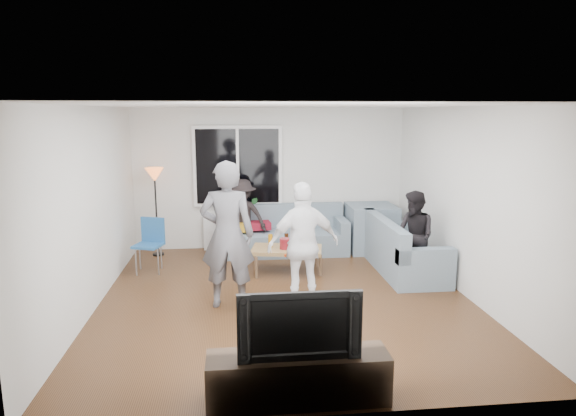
{
  "coord_description": "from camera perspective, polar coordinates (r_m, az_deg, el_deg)",
  "views": [
    {
      "loc": [
        -0.67,
        -6.53,
        2.52
      ],
      "look_at": [
        0.1,
        0.6,
        1.15
      ],
      "focal_mm": 31.34,
      "sensor_mm": 36.0,
      "label": 1
    }
  ],
  "objects": [
    {
      "name": "player_left",
      "position": [
        6.53,
        -6.9,
        -3.05
      ],
      "size": [
        0.74,
        0.53,
        1.93
      ],
      "primitive_type": "imported",
      "rotation": [
        0.0,
        0.0,
        3.04
      ],
      "color": "#545358",
      "rests_on": "floor"
    },
    {
      "name": "cushion_yellow",
      "position": [
        9.01,
        -5.46,
        -2.13
      ],
      "size": [
        0.39,
        0.34,
        0.14
      ],
      "primitive_type": "cube",
      "rotation": [
        0.0,
        0.0,
        -0.05
      ],
      "color": "#C18A1C",
      "rests_on": "sofa_back_section"
    },
    {
      "name": "pitcher",
      "position": [
        7.92,
        -0.34,
        -4.06
      ],
      "size": [
        0.17,
        0.17,
        0.17
      ],
      "primitive_type": "cylinder",
      "color": "maroon",
      "rests_on": "coffee_table"
    },
    {
      "name": "vase",
      "position": [
        9.33,
        -6.35,
        -0.48
      ],
      "size": [
        0.18,
        0.18,
        0.17
      ],
      "primitive_type": "imported",
      "rotation": [
        0.0,
        0.0,
        0.14
      ],
      "color": "white",
      "rests_on": "radiator"
    },
    {
      "name": "wall_left",
      "position": [
        6.89,
        -21.62,
        -0.14
      ],
      "size": [
        0.04,
        5.5,
        2.6
      ],
      "primitive_type": "cube",
      "color": "silver",
      "rests_on": "ground"
    },
    {
      "name": "window_glass",
      "position": [
        9.23,
        -5.72,
        4.73
      ],
      "size": [
        1.5,
        0.02,
        1.35
      ],
      "primitive_type": "cube",
      "color": "black",
      "rests_on": "window_frame"
    },
    {
      "name": "spectator_back",
      "position": [
        9.02,
        -5.18,
        -1.01
      ],
      "size": [
        0.99,
        0.75,
        1.36
      ],
      "primitive_type": "imported",
      "rotation": [
        0.0,
        0.0,
        -0.32
      ],
      "color": "black",
      "rests_on": "floor"
    },
    {
      "name": "wall_right",
      "position": [
        7.37,
        19.59,
        0.66
      ],
      "size": [
        0.04,
        5.5,
        2.6
      ],
      "primitive_type": "cube",
      "color": "silver",
      "rests_on": "ground"
    },
    {
      "name": "sofa_back_section",
      "position": [
        9.09,
        -0.55,
        -2.52
      ],
      "size": [
        2.3,
        0.85,
        0.85
      ],
      "primitive_type": null,
      "color": "slate",
      "rests_on": "floor"
    },
    {
      "name": "sofa_corner",
      "position": [
        9.38,
        9.39,
        -2.24
      ],
      "size": [
        0.85,
        0.85,
        0.85
      ],
      "primitive_type": "cube",
      "color": "slate",
      "rests_on": "floor"
    },
    {
      "name": "coffee_table",
      "position": [
        8.05,
        -0.14,
        -5.93
      ],
      "size": [
        1.19,
        0.79,
        0.4
      ],
      "primitive_type": "cube",
      "rotation": [
        0.0,
        0.0,
        -0.18
      ],
      "color": "#A78950",
      "rests_on": "floor"
    },
    {
      "name": "radiator",
      "position": [
        9.44,
        -5.58,
        -2.78
      ],
      "size": [
        1.3,
        0.12,
        0.62
      ],
      "primitive_type": "cube",
      "color": "silver",
      "rests_on": "floor"
    },
    {
      "name": "ceiling",
      "position": [
        6.56,
        -0.31,
        11.69
      ],
      "size": [
        5.0,
        5.5,
        0.04
      ],
      "primitive_type": "cube",
      "color": "white",
      "rests_on": "ground"
    },
    {
      "name": "spectator_right",
      "position": [
        7.83,
        14.13,
        -3.1
      ],
      "size": [
        0.68,
        0.78,
        1.36
      ],
      "primitive_type": "imported",
      "rotation": [
        0.0,
        0.0,
        -1.28
      ],
      "color": "black",
      "rests_on": "floor"
    },
    {
      "name": "wall_front",
      "position": [
        4.01,
        3.81,
        -6.91
      ],
      "size": [
        5.0,
        0.04,
        2.6
      ],
      "primitive_type": "cube",
      "color": "silver",
      "rests_on": "ground"
    },
    {
      "name": "window_frame",
      "position": [
        9.27,
        -5.73,
        4.75
      ],
      "size": [
        1.62,
        0.06,
        1.47
      ],
      "primitive_type": "cube",
      "color": "white",
      "rests_on": "wall_back"
    },
    {
      "name": "window_mullion",
      "position": [
        9.22,
        -5.72,
        4.72
      ],
      "size": [
        0.05,
        0.03,
        1.35
      ],
      "primitive_type": "cube",
      "color": "white",
      "rests_on": "window_frame"
    },
    {
      "name": "cushion_red",
      "position": [
        9.1,
        -3.18,
        -1.97
      ],
      "size": [
        0.39,
        0.34,
        0.13
      ],
      "primitive_type": "cube",
      "rotation": [
        0.0,
        0.0,
        0.11
      ],
      "color": "maroon",
      "rests_on": "sofa_back_section"
    },
    {
      "name": "bottle_a",
      "position": [
        8.03,
        -2.01,
        -3.73
      ],
      "size": [
        0.07,
        0.07,
        0.21
      ],
      "primitive_type": "cylinder",
      "color": "#C37B0B",
      "rests_on": "coffee_table"
    },
    {
      "name": "tv_console",
      "position": [
        4.67,
        1.15,
        -18.69
      ],
      "size": [
        1.6,
        0.4,
        0.44
      ],
      "primitive_type": "cube",
      "color": "black",
      "rests_on": "floor"
    },
    {
      "name": "floor_lamp",
      "position": [
        9.17,
        -14.71,
        -0.49
      ],
      "size": [
        0.32,
        0.32,
        1.56
      ],
      "primitive_type": null,
      "color": "orange",
      "rests_on": "floor"
    },
    {
      "name": "wall_back",
      "position": [
        9.4,
        -2.04,
        3.35
      ],
      "size": [
        5.0,
        0.04,
        2.6
      ],
      "primitive_type": "cube",
      "color": "silver",
      "rests_on": "ground"
    },
    {
      "name": "player_right",
      "position": [
        6.54,
        1.77,
        -4.21
      ],
      "size": [
        1.03,
        0.59,
        1.65
      ],
      "primitive_type": "imported",
      "rotation": [
        0.0,
        0.0,
        3.35
      ],
      "color": "white",
      "rests_on": "floor"
    },
    {
      "name": "television",
      "position": [
        4.43,
        1.18,
        -12.77
      ],
      "size": [
        1.06,
        0.14,
        0.61
      ],
      "primitive_type": "imported",
      "color": "black",
      "rests_on": "tv_console"
    },
    {
      "name": "potted_plant",
      "position": [
        9.32,
        -4.02,
        0.13
      ],
      "size": [
        0.21,
        0.17,
        0.36
      ],
      "primitive_type": "imported",
      "rotation": [
        0.0,
        0.0,
        0.08
      ],
      "color": "#245C29",
      "rests_on": "radiator"
    },
    {
      "name": "sofa_right_section",
      "position": [
        8.27,
        13.06,
        -4.14
      ],
      "size": [
        2.0,
        0.85,
        0.85
      ],
      "primitive_type": null,
      "rotation": [
        0.0,
        0.0,
        1.57
      ],
      "color": "slate",
      "rests_on": "floor"
    },
    {
      "name": "bottle_c",
      "position": [
        8.15,
        -0.18,
        -3.55
      ],
      "size": [
        0.07,
        0.07,
        0.19
      ],
      "primitive_type": "cylinder",
      "color": "black",
      "rests_on": "coffee_table"
    },
    {
      "name": "bottle_e",
      "position": [
        8.18,
        2.45,
        -3.45
      ],
      "size": [
        0.07,
        0.07,
        0.21
      ],
      "primitive_type": "cylinder",
      "color": "black",
      "rests_on": "coffee_table"
    },
    {
      "name": "floor",
      "position": [
        7.04,
        -0.29,
        -10.34
      ],
      "size": [
        5.0,
        5.5,
        0.04
      ],
      "primitive_type": "cube",
      "color": "#56351C",
      "rests_on": "ground"
    },
    {
      "name": "side_chair",
      "position": [
        8.3,
        -15.57,
        -4.18
      ],
      "size": [
        0.51,
        0.51,
        0.86
      ],
      "primitive_type": null,
      "rotation": [
        0.0,
        0.0,
        -0.33
      ],
      "color": "#245E9E",
      "rests_on": "floor"
    }
  ]
}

